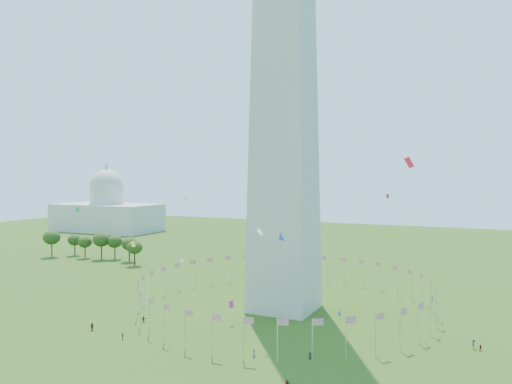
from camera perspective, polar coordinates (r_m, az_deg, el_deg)
ground at (r=100.87m, az=-8.12°, el=-19.91°), size 600.00×600.00×0.00m
washington_monument at (r=145.85m, az=3.31°, el=20.75°), size 16.80×16.80×169.00m
flag_ring at (r=142.02m, az=3.25°, el=-11.48°), size 80.24×80.24×9.00m
capitol_building at (r=347.06m, az=-16.70°, el=-0.50°), size 70.00×35.00×46.00m
crowd at (r=100.93m, az=-2.37°, el=-19.33°), size 93.87×72.55×2.02m
kites_aloft at (r=120.32m, az=-2.35°, el=-6.65°), size 103.02×78.27×36.01m
tree_line_west at (r=233.58m, az=-17.87°, el=-6.02°), size 55.47×15.42×11.97m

